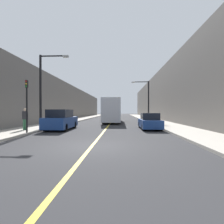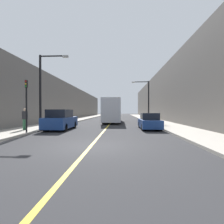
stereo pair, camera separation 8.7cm
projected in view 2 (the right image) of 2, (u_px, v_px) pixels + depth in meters
name	position (u px, v px, depth m)	size (l,w,h in m)	color
ground_plane	(91.00, 146.00, 8.69)	(200.00, 200.00, 0.00)	#2D2D30
sidewalk_left	(83.00, 118.00, 39.02)	(3.32, 72.00, 0.15)	#B2AA9E
sidewalk_right	(146.00, 118.00, 38.29)	(3.32, 72.00, 0.15)	#B2AA9E
building_row_left	(67.00, 103.00, 39.18)	(4.00, 72.00, 7.04)	#66605B
building_row_right	(163.00, 97.00, 38.06)	(4.00, 72.00, 9.33)	#66605B
road_center_line	(114.00, 119.00, 38.65)	(0.16, 72.00, 0.01)	gold
bus	(113.00, 110.00, 26.59)	(2.47, 10.38, 3.44)	silver
parked_suv_left	(61.00, 120.00, 16.29)	(1.99, 4.70, 1.89)	navy
car_right_near	(149.00, 122.00, 16.70)	(1.76, 4.38, 1.56)	navy
street_lamp_left	(43.00, 86.00, 15.31)	(2.60, 0.24, 6.50)	black
street_lamp_right	(147.00, 98.00, 25.91)	(2.60, 0.24, 6.01)	black
traffic_light	(26.00, 104.00, 12.90)	(0.16, 0.18, 3.88)	black
pedestrian	(25.00, 119.00, 14.82)	(0.40, 0.26, 1.84)	#336B47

